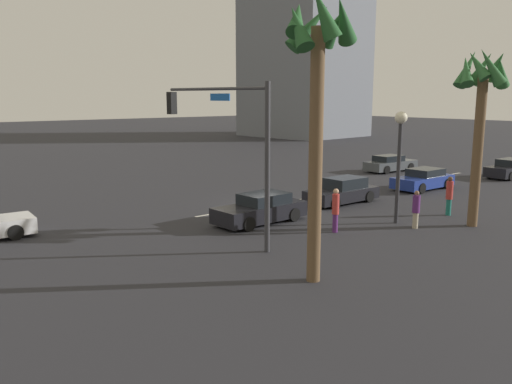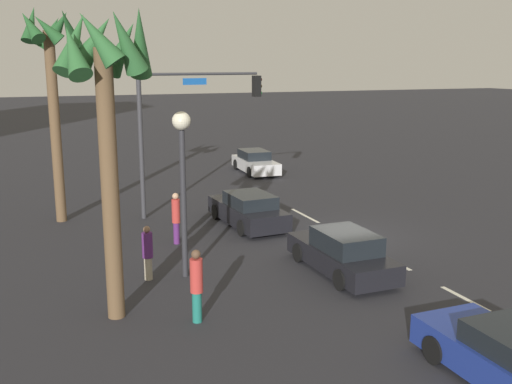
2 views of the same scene
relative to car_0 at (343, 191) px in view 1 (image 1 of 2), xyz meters
name	(u,v)px [view 1 (image 1 of 2)]	position (x,y,z in m)	size (l,w,h in m)	color
ground_plane	(268,205)	(3.54, -2.14, -0.64)	(220.00, 220.00, 0.00)	#28282D
lane_stripe_0	(451,174)	(-14.46, -2.14, -0.63)	(2.53, 0.14, 0.01)	silver
lane_stripe_1	(400,183)	(-8.16, -2.14, -0.63)	(1.84, 0.14, 0.01)	silver
lane_stripe_2	(351,191)	(-3.19, -2.14, -0.63)	(1.94, 0.14, 0.01)	silver
lane_stripe_3	(307,198)	(0.59, -2.14, -0.63)	(2.53, 0.14, 0.01)	silver
lane_stripe_4	(217,213)	(6.91, -2.14, -0.63)	(2.57, 0.14, 0.01)	silver
car_0	(343,191)	(0.00, 0.00, 0.00)	(4.45, 1.85, 1.40)	black
car_1	(510,169)	(-16.32, 1.35, -0.01)	(4.31, 1.83, 1.35)	black
car_3	(390,164)	(-12.15, -6.03, -0.04)	(4.61, 2.00, 1.28)	#474C51
car_4	(423,179)	(-7.31, 0.20, -0.03)	(4.41, 1.96, 1.30)	navy
car_5	(261,209)	(6.39, 0.73, 0.00)	(4.61, 2.07, 1.37)	black
traffic_signal	(229,134)	(9.40, 2.49, 3.70)	(1.06, 5.92, 6.33)	#38383D
streetlamp	(400,144)	(1.54, 4.72, 3.04)	(0.56, 0.56, 5.13)	#2D2D33
pedestrian_0	(449,195)	(-1.83, 5.33, 0.40)	(0.36, 0.36, 1.94)	#1E7266
pedestrian_1	(416,208)	(1.68, 5.85, 0.26)	(0.34, 0.34, 1.71)	#B2A58C
pedestrian_2	(336,209)	(4.99, 4.11, 0.40)	(0.41, 0.41, 1.92)	#59266B
palm_tree_0	(481,93)	(-0.71, 7.16, 5.30)	(2.44, 2.53, 7.92)	brown
palm_tree_1	(317,71)	(9.98, 7.80, 5.88)	(2.26, 2.60, 8.84)	brown
building_1	(305,34)	(-33.14, -37.94, 14.11)	(13.73, 14.92, 29.50)	slate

